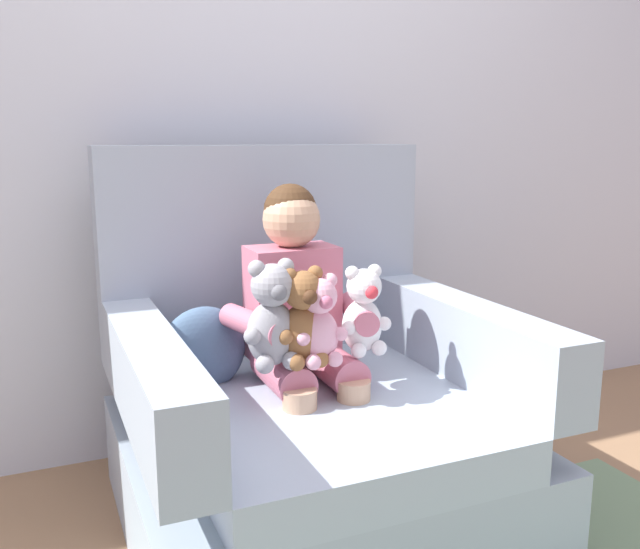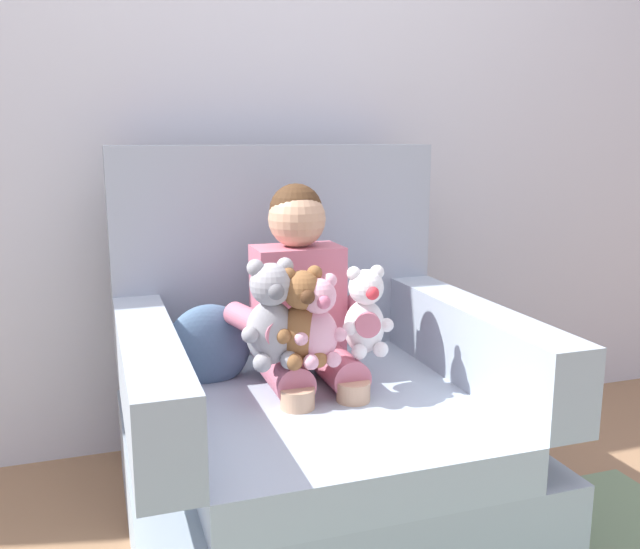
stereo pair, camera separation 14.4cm
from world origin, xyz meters
TOP-DOWN VIEW (x-y plane):
  - ground_plane at (0.00, 0.00)m, footprint 8.00×8.00m
  - back_wall at (0.00, 0.71)m, footprint 6.00×0.10m
  - armchair at (0.00, 0.06)m, footprint 1.07×1.04m
  - seated_child at (-0.01, 0.10)m, footprint 0.45×0.39m
  - plush_white at (0.13, -0.04)m, footprint 0.15×0.12m
  - plush_grey at (-0.15, -0.05)m, footprint 0.17×0.14m
  - plush_pink at (-0.02, -0.08)m, footprint 0.15×0.12m
  - plush_brown at (-0.07, -0.06)m, footprint 0.16×0.13m
  - throw_pillow at (-0.28, 0.20)m, footprint 0.27×0.15m

SIDE VIEW (x-z plane):
  - ground_plane at x=0.00m, z-range 0.00..0.00m
  - armchair at x=0.00m, z-range -0.22..0.87m
  - throw_pillow at x=-0.28m, z-range 0.38..0.64m
  - seated_child at x=-0.01m, z-range 0.20..1.03m
  - plush_pink at x=-0.02m, z-range 0.51..0.75m
  - plush_white at x=0.13m, z-range 0.51..0.76m
  - plush_brown at x=-0.07m, z-range 0.51..0.78m
  - plush_grey at x=-0.15m, z-range 0.50..0.80m
  - back_wall at x=0.00m, z-range 0.00..2.60m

